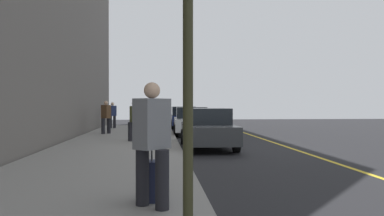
{
  "coord_description": "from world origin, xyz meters",
  "views": [
    {
      "loc": [
        14.39,
        -1.78,
        1.66
      ],
      "look_at": [
        -0.64,
        -0.48,
        1.52
      ],
      "focal_mm": 36.02,
      "sensor_mm": 36.0,
      "label": 1
    }
  ],
  "objects_px": {
    "pedestrian_brown_coat": "(106,116)",
    "pedestrian_navy_coat": "(112,114)",
    "parked_car_navy": "(183,117)",
    "rolling_suitcase": "(152,181)",
    "parked_car_white": "(191,121)",
    "pedestrian_olive_coat": "(134,120)",
    "pedestrian_black_coat": "(163,117)",
    "pedestrian_grey_coat": "(152,141)",
    "parked_car_charcoal": "(207,128)"
  },
  "relations": [
    {
      "from": "pedestrian_brown_coat",
      "to": "pedestrian_olive_coat",
      "type": "height_order",
      "value": "pedestrian_brown_coat"
    },
    {
      "from": "pedestrian_black_coat",
      "to": "pedestrian_olive_coat",
      "type": "height_order",
      "value": "pedestrian_black_coat"
    },
    {
      "from": "pedestrian_brown_coat",
      "to": "parked_car_navy",
      "type": "bearing_deg",
      "value": 146.9
    },
    {
      "from": "parked_car_navy",
      "to": "pedestrian_olive_coat",
      "type": "height_order",
      "value": "pedestrian_olive_coat"
    },
    {
      "from": "parked_car_navy",
      "to": "parked_car_charcoal",
      "type": "bearing_deg",
      "value": 0.7
    },
    {
      "from": "pedestrian_brown_coat",
      "to": "pedestrian_navy_coat",
      "type": "bearing_deg",
      "value": -177.15
    },
    {
      "from": "parked_car_navy",
      "to": "pedestrian_black_coat",
      "type": "height_order",
      "value": "pedestrian_black_coat"
    },
    {
      "from": "parked_car_white",
      "to": "pedestrian_brown_coat",
      "type": "height_order",
      "value": "pedestrian_brown_coat"
    },
    {
      "from": "pedestrian_black_coat",
      "to": "parked_car_navy",
      "type": "bearing_deg",
      "value": 169.2
    },
    {
      "from": "pedestrian_black_coat",
      "to": "rolling_suitcase",
      "type": "bearing_deg",
      "value": -1.49
    },
    {
      "from": "parked_car_white",
      "to": "parked_car_charcoal",
      "type": "relative_size",
      "value": 0.98
    },
    {
      "from": "pedestrian_black_coat",
      "to": "pedestrian_grey_coat",
      "type": "xyz_separation_m",
      "value": [
        13.61,
        -0.33,
        0.08
      ]
    },
    {
      "from": "rolling_suitcase",
      "to": "pedestrian_brown_coat",
      "type": "bearing_deg",
      "value": -169.56
    },
    {
      "from": "parked_car_charcoal",
      "to": "rolling_suitcase",
      "type": "height_order",
      "value": "parked_car_charcoal"
    },
    {
      "from": "parked_car_white",
      "to": "pedestrian_olive_coat",
      "type": "height_order",
      "value": "pedestrian_olive_coat"
    },
    {
      "from": "pedestrian_grey_coat",
      "to": "pedestrian_olive_coat",
      "type": "xyz_separation_m",
      "value": [
        -10.36,
        -0.9,
        -0.09
      ]
    },
    {
      "from": "parked_car_white",
      "to": "pedestrian_grey_coat",
      "type": "distance_m",
      "value": 15.45
    },
    {
      "from": "pedestrian_black_coat",
      "to": "pedestrian_olive_coat",
      "type": "relative_size",
      "value": 1.01
    },
    {
      "from": "parked_car_charcoal",
      "to": "pedestrian_black_coat",
      "type": "height_order",
      "value": "pedestrian_black_coat"
    },
    {
      "from": "parked_car_white",
      "to": "pedestrian_navy_coat",
      "type": "distance_m",
      "value": 6.22
    },
    {
      "from": "pedestrian_grey_coat",
      "to": "rolling_suitcase",
      "type": "relative_size",
      "value": 1.85
    },
    {
      "from": "parked_car_navy",
      "to": "pedestrian_brown_coat",
      "type": "bearing_deg",
      "value": -33.1
    },
    {
      "from": "pedestrian_black_coat",
      "to": "pedestrian_grey_coat",
      "type": "relative_size",
      "value": 0.91
    },
    {
      "from": "parked_car_white",
      "to": "pedestrian_navy_coat",
      "type": "relative_size",
      "value": 2.69
    },
    {
      "from": "parked_car_white",
      "to": "pedestrian_black_coat",
      "type": "height_order",
      "value": "pedestrian_black_coat"
    },
    {
      "from": "pedestrian_navy_coat",
      "to": "rolling_suitcase",
      "type": "distance_m",
      "value": 19.22
    },
    {
      "from": "parked_car_charcoal",
      "to": "rolling_suitcase",
      "type": "xyz_separation_m",
      "value": [
        8.56,
        -1.96,
        -0.29
      ]
    },
    {
      "from": "pedestrian_grey_coat",
      "to": "pedestrian_olive_coat",
      "type": "bearing_deg",
      "value": -175.02
    },
    {
      "from": "pedestrian_black_coat",
      "to": "rolling_suitcase",
      "type": "distance_m",
      "value": 13.26
    },
    {
      "from": "pedestrian_navy_coat",
      "to": "pedestrian_grey_coat",
      "type": "distance_m",
      "value": 19.57
    },
    {
      "from": "parked_car_navy",
      "to": "pedestrian_brown_coat",
      "type": "relative_size",
      "value": 2.45
    },
    {
      "from": "parked_car_navy",
      "to": "pedestrian_olive_coat",
      "type": "xyz_separation_m",
      "value": [
        10.92,
        -2.7,
        0.28
      ]
    },
    {
      "from": "rolling_suitcase",
      "to": "parked_car_white",
      "type": "bearing_deg",
      "value": 172.85
    },
    {
      "from": "parked_car_navy",
      "to": "pedestrian_brown_coat",
      "type": "xyz_separation_m",
      "value": [
        6.77,
        -4.42,
        0.3
      ]
    },
    {
      "from": "pedestrian_navy_coat",
      "to": "parked_car_navy",
      "type": "bearing_deg",
      "value": 112.4
    },
    {
      "from": "pedestrian_navy_coat",
      "to": "pedestrian_olive_coat",
      "type": "height_order",
      "value": "pedestrian_olive_coat"
    },
    {
      "from": "parked_car_navy",
      "to": "parked_car_white",
      "type": "distance_m",
      "value": 5.95
    },
    {
      "from": "pedestrian_black_coat",
      "to": "pedestrian_navy_coat",
      "type": "relative_size",
      "value": 1.01
    },
    {
      "from": "parked_car_charcoal",
      "to": "parked_car_white",
      "type": "bearing_deg",
      "value": -179.26
    },
    {
      "from": "parked_car_charcoal",
      "to": "pedestrian_black_coat",
      "type": "xyz_separation_m",
      "value": [
        -4.68,
        -1.62,
        0.28
      ]
    },
    {
      "from": "parked_car_navy",
      "to": "pedestrian_grey_coat",
      "type": "bearing_deg",
      "value": -4.83
    },
    {
      "from": "parked_car_white",
      "to": "pedestrian_brown_coat",
      "type": "xyz_separation_m",
      "value": [
        0.82,
        -4.48,
        0.3
      ]
    },
    {
      "from": "pedestrian_brown_coat",
      "to": "pedestrian_navy_coat",
      "type": "relative_size",
      "value": 1.03
    },
    {
      "from": "parked_car_white",
      "to": "pedestrian_olive_coat",
      "type": "relative_size",
      "value": 2.67
    },
    {
      "from": "parked_car_navy",
      "to": "pedestrian_olive_coat",
      "type": "relative_size",
      "value": 2.51
    },
    {
      "from": "parked_car_charcoal",
      "to": "pedestrian_black_coat",
      "type": "distance_m",
      "value": 4.96
    },
    {
      "from": "parked_car_charcoal",
      "to": "pedestrian_brown_coat",
      "type": "relative_size",
      "value": 2.67
    },
    {
      "from": "parked_car_charcoal",
      "to": "pedestrian_olive_coat",
      "type": "distance_m",
      "value": 3.2
    },
    {
      "from": "parked_car_navy",
      "to": "pedestrian_olive_coat",
      "type": "distance_m",
      "value": 11.25
    },
    {
      "from": "parked_car_white",
      "to": "pedestrian_grey_coat",
      "type": "relative_size",
      "value": 2.42
    }
  ]
}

